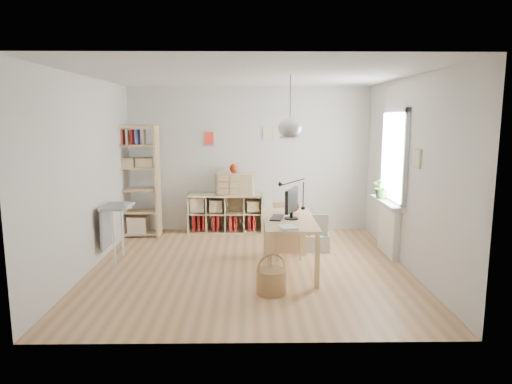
{
  "coord_description": "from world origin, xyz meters",
  "views": [
    {
      "loc": [
        0.01,
        -6.33,
        2.14
      ],
      "look_at": [
        0.1,
        0.3,
        1.05
      ],
      "focal_mm": 32.0,
      "sensor_mm": 36.0,
      "label": 1
    }
  ],
  "objects_px": {
    "cube_shelf": "(224,216)",
    "chair": "(287,226)",
    "tall_bookshelf": "(136,177)",
    "drawer_chest": "(236,184)",
    "desk": "(289,225)",
    "monitor": "(292,202)",
    "storage_chest": "(314,238)"
  },
  "relations": [
    {
      "from": "storage_chest",
      "to": "monitor",
      "type": "height_order",
      "value": "monitor"
    },
    {
      "from": "cube_shelf",
      "to": "monitor",
      "type": "height_order",
      "value": "monitor"
    },
    {
      "from": "cube_shelf",
      "to": "desk",
      "type": "bearing_deg",
      "value": -65.39
    },
    {
      "from": "tall_bookshelf",
      "to": "monitor",
      "type": "height_order",
      "value": "tall_bookshelf"
    },
    {
      "from": "tall_bookshelf",
      "to": "drawer_chest",
      "type": "bearing_deg",
      "value": 7.68
    },
    {
      "from": "chair",
      "to": "monitor",
      "type": "bearing_deg",
      "value": -93.49
    },
    {
      "from": "desk",
      "to": "monitor",
      "type": "relative_size",
      "value": 3.21
    },
    {
      "from": "desk",
      "to": "monitor",
      "type": "distance_m",
      "value": 0.33
    },
    {
      "from": "desk",
      "to": "monitor",
      "type": "xyz_separation_m",
      "value": [
        0.03,
        -0.03,
        0.33
      ]
    },
    {
      "from": "cube_shelf",
      "to": "tall_bookshelf",
      "type": "height_order",
      "value": "tall_bookshelf"
    },
    {
      "from": "cube_shelf",
      "to": "drawer_chest",
      "type": "height_order",
      "value": "drawer_chest"
    },
    {
      "from": "cube_shelf",
      "to": "tall_bookshelf",
      "type": "xyz_separation_m",
      "value": [
        -1.56,
        -0.28,
        0.79
      ]
    },
    {
      "from": "monitor",
      "to": "desk",
      "type": "bearing_deg",
      "value": 156.79
    },
    {
      "from": "desk",
      "to": "cube_shelf",
      "type": "height_order",
      "value": "desk"
    },
    {
      "from": "storage_chest",
      "to": "tall_bookshelf",
      "type": "bearing_deg",
      "value": 170.2
    },
    {
      "from": "cube_shelf",
      "to": "chair",
      "type": "relative_size",
      "value": 1.68
    },
    {
      "from": "desk",
      "to": "drawer_chest",
      "type": "relative_size",
      "value": 2.16
    },
    {
      "from": "chair",
      "to": "storage_chest",
      "type": "bearing_deg",
      "value": 36.0
    },
    {
      "from": "chair",
      "to": "drawer_chest",
      "type": "relative_size",
      "value": 1.2
    },
    {
      "from": "chair",
      "to": "drawer_chest",
      "type": "distance_m",
      "value": 1.8
    },
    {
      "from": "tall_bookshelf",
      "to": "storage_chest",
      "type": "bearing_deg",
      "value": -16.2
    },
    {
      "from": "storage_chest",
      "to": "drawer_chest",
      "type": "relative_size",
      "value": 0.91
    },
    {
      "from": "desk",
      "to": "drawer_chest",
      "type": "distance_m",
      "value": 2.35
    },
    {
      "from": "tall_bookshelf",
      "to": "chair",
      "type": "relative_size",
      "value": 2.4
    },
    {
      "from": "desk",
      "to": "chair",
      "type": "height_order",
      "value": "chair"
    },
    {
      "from": "chair",
      "to": "desk",
      "type": "bearing_deg",
      "value": -96.26
    },
    {
      "from": "monitor",
      "to": "tall_bookshelf",
      "type": "bearing_deg",
      "value": 164.63
    },
    {
      "from": "tall_bookshelf",
      "to": "drawer_chest",
      "type": "xyz_separation_m",
      "value": [
        1.78,
        0.24,
        -0.17
      ]
    },
    {
      "from": "desk",
      "to": "chair",
      "type": "xyz_separation_m",
      "value": [
        0.03,
        0.66,
        -0.18
      ]
    },
    {
      "from": "desk",
      "to": "tall_bookshelf",
      "type": "bearing_deg",
      "value": 142.99
    },
    {
      "from": "tall_bookshelf",
      "to": "drawer_chest",
      "type": "relative_size",
      "value": 2.88
    },
    {
      "from": "cube_shelf",
      "to": "chair",
      "type": "distance_m",
      "value": 1.9
    }
  ]
}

